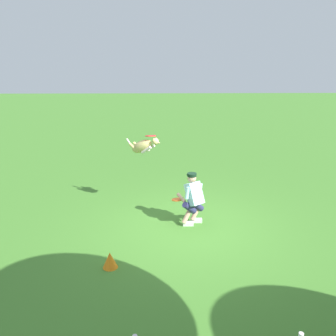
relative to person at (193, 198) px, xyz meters
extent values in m
plane|color=#437D2C|center=(0.11, 0.21, -0.70)|extent=(60.00, 60.00, 0.00)
cube|color=silver|center=(-0.11, -0.09, -0.65)|extent=(0.26, 0.10, 0.10)
cylinder|color=tan|center=(-0.08, -0.13, -0.46)|extent=(0.31, 0.27, 0.37)
cylinder|color=navy|center=(-0.10, -0.07, -0.23)|extent=(0.41, 0.36, 0.37)
cube|color=silver|center=(0.11, 0.08, -0.65)|extent=(0.26, 0.10, 0.10)
cylinder|color=tan|center=(0.14, 0.04, -0.46)|extent=(0.31, 0.27, 0.37)
cylinder|color=navy|center=(0.09, 0.08, -0.23)|extent=(0.41, 0.36, 0.37)
cube|color=#AFDDF0|center=(-0.02, 0.03, 0.11)|extent=(0.52, 0.53, 0.58)
cylinder|color=#AFDDF0|center=(-0.17, -0.11, 0.17)|extent=(0.16, 0.15, 0.29)
cylinder|color=#AFDDF0|center=(0.15, 0.13, 0.17)|extent=(0.16, 0.15, 0.29)
cylinder|color=tan|center=(0.29, -0.01, -0.01)|extent=(0.24, 0.28, 0.19)
cylinder|color=tan|center=(-0.16, -0.15, 0.01)|extent=(0.16, 0.15, 0.27)
sphere|color=tan|center=(0.04, -0.05, 0.47)|extent=(0.21, 0.21, 0.21)
cylinder|color=black|center=(0.04, -0.05, 0.56)|extent=(0.22, 0.22, 0.07)
cylinder|color=black|center=(0.10, -0.13, 0.53)|extent=(0.12, 0.12, 0.02)
ellipsoid|color=tan|center=(1.26, -1.08, 0.99)|extent=(0.76, 0.62, 0.55)
ellipsoid|color=silver|center=(1.11, -0.99, 0.96)|extent=(0.15, 0.21, 0.18)
sphere|color=tan|center=(0.90, -0.87, 1.17)|extent=(0.17, 0.17, 0.17)
cone|color=tan|center=(0.82, -0.82, 1.15)|extent=(0.12, 0.12, 0.09)
cone|color=tan|center=(0.94, -0.83, 1.25)|extent=(0.06, 0.06, 0.07)
cone|color=tan|center=(0.89, -0.93, 1.25)|extent=(0.06, 0.06, 0.07)
cylinder|color=silver|center=(1.14, -0.91, 0.95)|extent=(0.29, 0.21, 0.24)
cylinder|color=silver|center=(1.05, -1.06, 0.95)|extent=(0.29, 0.21, 0.24)
cylinder|color=tan|center=(1.47, -1.10, 0.95)|extent=(0.29, 0.21, 0.24)
cylinder|color=tan|center=(1.37, -1.26, 0.95)|extent=(0.29, 0.21, 0.24)
cylinder|color=silver|center=(1.60, -1.29, 1.04)|extent=(0.19, 0.14, 0.23)
cylinder|color=red|center=(1.02, -0.98, 1.30)|extent=(0.31, 0.31, 0.08)
cylinder|color=#E35B1D|center=(0.37, -0.10, -0.09)|extent=(0.34, 0.34, 0.07)
cone|color=orange|center=(1.77, 1.83, -0.53)|extent=(0.29, 0.29, 0.33)
camera|label=1|loc=(0.76, 7.93, 3.30)|focal=38.33mm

